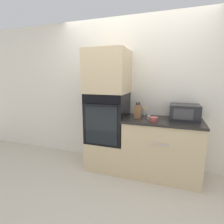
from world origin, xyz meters
TOP-DOWN VIEW (x-y plane):
  - ground_plane at (0.00, 0.00)m, footprint 12.00×12.00m
  - wall_back at (0.00, 0.63)m, footprint 8.00×0.05m
  - oven_cabinet_base at (-0.32, 0.30)m, footprint 0.64×0.60m
  - wall_oven at (-0.32, 0.30)m, footprint 0.62×0.64m
  - oven_cabinet_upper at (-0.32, 0.30)m, footprint 0.64×0.60m
  - counter_unit at (0.56, 0.30)m, footprint 1.14×0.63m
  - microwave at (0.85, 0.40)m, footprint 0.42×0.36m
  - knife_block at (0.18, 0.30)m, footprint 0.10×0.12m
  - bowl at (0.43, 0.17)m, footprint 0.13×0.13m
  - condiment_jar_near at (0.36, 0.26)m, footprint 0.05×0.05m
  - condiment_jar_mid at (0.23, 0.54)m, footprint 0.05×0.05m

SIDE VIEW (x-z plane):
  - ground_plane at x=0.00m, z-range 0.00..0.00m
  - oven_cabinet_base at x=-0.32m, z-range 0.00..0.47m
  - counter_unit at x=0.56m, z-range 0.00..0.90m
  - wall_oven at x=-0.32m, z-range 0.47..1.27m
  - bowl at x=0.43m, z-range 0.90..0.95m
  - condiment_jar_near at x=0.36m, z-range 0.89..0.96m
  - condiment_jar_mid at x=0.23m, z-range 0.89..1.00m
  - knife_block at x=0.18m, z-range 0.87..1.12m
  - microwave at x=0.85m, z-range 0.90..1.12m
  - wall_back at x=0.00m, z-range 0.00..2.50m
  - oven_cabinet_upper at x=-0.32m, z-range 1.27..1.94m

